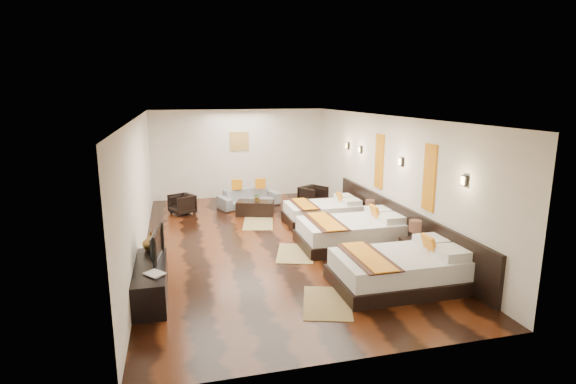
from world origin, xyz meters
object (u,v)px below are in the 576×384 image
object	(u,v)px
tv_console	(151,281)
coffee_table	(255,208)
armchair_right	(313,197)
nightstand_b	(369,221)
bed_far	(324,212)
tv	(153,245)
sofa	(249,198)
figurine	(151,242)
armchair_left	(182,204)
table_plant	(257,197)
nightstand_a	(414,249)
bed_mid	(353,232)
bed_near	(401,269)
book	(148,276)

from	to	relation	value
tv_console	coffee_table	size ratio (longest dim) A/B	1.80
tv_console	coffee_table	distance (m)	5.24
armchair_right	nightstand_b	bearing A→B (deg)	-111.13
bed_far	armchair_right	xyz separation A→B (m)	(0.19, 1.55, 0.05)
tv	sofa	size ratio (longest dim) A/B	0.51
bed_far	nightstand_b	distance (m)	1.40
figurine	armchair_left	xyz separation A→B (m)	(0.61, 4.47, -0.43)
coffee_table	table_plant	distance (m)	0.34
nightstand_b	tv	xyz separation A→B (m)	(-4.89, -2.10, 0.53)
figurine	sofa	size ratio (longest dim) A/B	0.18
nightstand_a	armchair_left	world-z (taller)	nightstand_a
coffee_table	armchair_left	bearing A→B (deg)	161.76
tv	bed_mid	bearing A→B (deg)	-65.04
nightstand_a	bed_far	bearing A→B (deg)	102.93
tv_console	armchair_right	distance (m)	6.72
nightstand_b	bed_far	bearing A→B (deg)	122.39
bed_near	tv_console	distance (m)	4.24
bed_mid	table_plant	distance (m)	3.33
tv_console	bed_far	bearing A→B (deg)	40.14
bed_mid	book	bearing A→B (deg)	-153.64
bed_near	nightstand_a	xyz separation A→B (m)	(0.75, 0.88, 0.01)
nightstand_a	table_plant	distance (m)	4.84
nightstand_a	coffee_table	distance (m)	4.92
nightstand_b	table_plant	distance (m)	3.18
bed_near	tv_console	world-z (taller)	bed_near
bed_near	coffee_table	size ratio (longest dim) A/B	2.30
bed_mid	figurine	world-z (taller)	bed_mid
tv_console	armchair_left	world-z (taller)	armchair_left
nightstand_b	figurine	bearing A→B (deg)	-161.95
book	coffee_table	world-z (taller)	book
bed_mid	tv_console	world-z (taller)	bed_mid
coffee_table	tv_console	bearing A→B (deg)	-119.23
table_plant	armchair_right	bearing A→B (deg)	18.32
armchair_left	table_plant	size ratio (longest dim) A/B	2.40
sofa	armchair_right	bearing A→B (deg)	-34.71
sofa	tv_console	bearing A→B (deg)	-132.91
tv_console	book	size ratio (longest dim) A/B	5.75
nightstand_a	armchair_right	bearing A→B (deg)	96.64
bed_near	armchair_right	bearing A→B (deg)	88.14
tv_console	table_plant	size ratio (longest dim) A/B	7.05
sofa	table_plant	xyz separation A→B (m)	(0.05, -1.12, 0.26)
bed_near	table_plant	size ratio (longest dim) A/B	9.02
bed_mid	coffee_table	world-z (taller)	bed_mid
book	armchair_left	world-z (taller)	book
bed_near	bed_far	world-z (taller)	bed_near
sofa	bed_near	bearing A→B (deg)	-93.68
nightstand_a	sofa	distance (m)	5.86
nightstand_b	sofa	bearing A→B (deg)	126.19
armchair_left	armchair_right	xyz separation A→B (m)	(3.77, -0.12, 0.03)
sofa	nightstand_a	bearing A→B (deg)	-84.38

